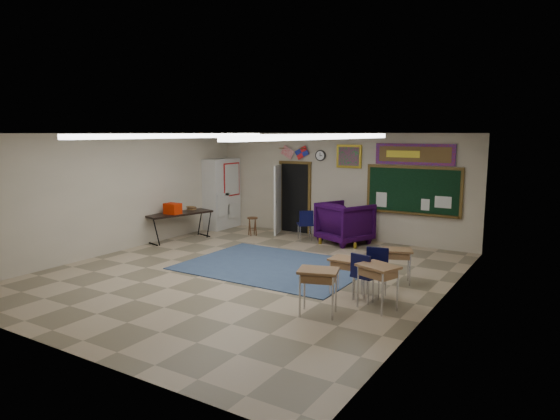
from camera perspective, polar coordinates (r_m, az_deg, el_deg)
The scene contains 25 objects.
floor at distance 10.89m, azimuth -3.79°, elevation -7.25°, with size 9.00×9.00×0.00m, color #9E896D.
back_wall at distance 14.43m, azimuth 6.60°, elevation 2.78°, with size 8.00×0.04×3.00m, color #BFB19B.
front_wall at distance 7.45m, azimuth -24.52°, elevation -3.74°, with size 8.00×0.04×3.00m, color #BFB19B.
left_wall at distance 13.29m, azimuth -18.04°, elevation 1.87°, with size 0.04×9.00×3.00m, color #BFB19B.
right_wall at distance 8.88m, azimuth 17.61°, elevation -1.42°, with size 0.04×9.00×3.00m, color #BFB19B.
ceiling at distance 10.46m, azimuth -3.96°, elevation 8.74°, with size 8.00×9.00×0.04m, color #B8B8B4.
area_rug at distance 11.41m, azimuth -0.62°, elevation -6.42°, with size 4.00×3.00×0.02m, color #354965.
fluorescent_strips at distance 10.46m, azimuth -3.96°, elevation 8.41°, with size 3.86×6.00×0.10m, color white, non-canonical shape.
doorway at distance 15.05m, azimuth 1.15°, elevation 1.39°, with size 1.10×0.89×2.16m.
chalkboard at distance 13.62m, azimuth 14.93°, elevation 2.02°, with size 2.55×0.14×1.30m.
bulletin_board at distance 13.54m, azimuth 15.11°, elevation 6.16°, with size 2.10×0.05×0.55m.
framed_art_print at distance 14.19m, azimuth 7.89°, elevation 6.09°, with size 0.75×0.05×0.65m.
wall_clock at distance 14.58m, azimuth 4.64°, elevation 6.22°, with size 0.32×0.05×0.32m.
wall_flags at distance 14.96m, azimuth 1.68°, elevation 6.81°, with size 1.16×0.06×0.70m, color red, non-canonical shape.
storage_cabinet at distance 15.89m, azimuth -6.65°, elevation 1.87°, with size 0.59×1.25×2.20m.
wingback_armchair at distance 13.81m, azimuth 7.44°, elevation -1.43°, with size 1.21×1.25×1.13m, color black.
student_chair_reading at distance 14.05m, azimuth 2.87°, elevation -1.73°, with size 0.44×0.44×0.87m, color black, non-canonical shape.
student_chair_desk_a at distance 9.22m, azimuth 9.82°, elevation -7.51°, with size 0.44×0.44×0.89m, color black, non-canonical shape.
student_chair_desk_b at distance 9.39m, azimuth 10.86°, elevation -7.17°, with size 0.45×0.45×0.91m, color black, non-canonical shape.
student_desk_front_left at distance 9.47m, azimuth 7.56°, elevation -7.33°, with size 0.59×0.45×0.70m.
student_desk_front_right at distance 10.39m, azimuth 13.23°, elevation -6.03°, with size 0.70×0.63×0.70m.
student_desk_back_left at distance 8.42m, azimuth 4.39°, elevation -9.04°, with size 0.77×0.66×0.78m.
student_desk_back_right at distance 8.80m, azimuth 11.09°, elevation -8.37°, with size 0.78×0.69×0.78m.
folding_table at distance 14.33m, azimuth -11.46°, elevation -1.71°, with size 1.12×2.00×1.08m.
wooden_stool at distance 14.73m, azimuth -3.16°, elevation -1.85°, with size 0.31×0.31×0.54m.
Camera 1 is at (6.11, -8.49, 3.03)m, focal length 32.00 mm.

